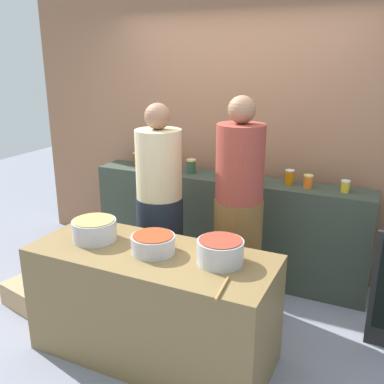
{
  "coord_description": "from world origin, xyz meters",
  "views": [
    {
      "loc": [
        1.4,
        -2.6,
        2.08
      ],
      "look_at": [
        0.0,
        0.35,
        1.05
      ],
      "focal_mm": 40.57,
      "sensor_mm": 36.0,
      "label": 1
    }
  ],
  "objects_px": {
    "cooking_pot_left": "(94,230)",
    "bread_crate": "(32,294)",
    "preserve_jar_8": "(345,186)",
    "preserve_jar_5": "(257,178)",
    "preserve_jar_2": "(156,163)",
    "wooden_spoon": "(222,288)",
    "preserve_jar_6": "(290,177)",
    "preserve_jar_4": "(225,168)",
    "cooking_pot_center": "(153,244)",
    "preserve_jar_0": "(136,159)",
    "preserve_jar_7": "(308,181)",
    "cook_in_cap": "(238,220)",
    "cooking_pot_right": "(220,251)",
    "cook_with_tongs": "(160,215)",
    "preserve_jar_1": "(150,159)",
    "preserve_jar_3": "(191,166)"
  },
  "relations": [
    {
      "from": "cooking_pot_left",
      "to": "bread_crate",
      "type": "relative_size",
      "value": 0.68
    },
    {
      "from": "bread_crate",
      "to": "preserve_jar_8",
      "type": "bearing_deg",
      "value": 29.05
    },
    {
      "from": "cooking_pot_left",
      "to": "preserve_jar_5",
      "type": "bearing_deg",
      "value": 58.76
    },
    {
      "from": "preserve_jar_2",
      "to": "wooden_spoon",
      "type": "xyz_separation_m",
      "value": [
        1.36,
        -1.62,
        -0.23
      ]
    },
    {
      "from": "preserve_jar_6",
      "to": "wooden_spoon",
      "type": "relative_size",
      "value": 0.49
    },
    {
      "from": "preserve_jar_4",
      "to": "cooking_pot_center",
      "type": "relative_size",
      "value": 0.48
    },
    {
      "from": "preserve_jar_0",
      "to": "preserve_jar_7",
      "type": "distance_m",
      "value": 1.8
    },
    {
      "from": "preserve_jar_2",
      "to": "cook_in_cap",
      "type": "relative_size",
      "value": 0.08
    },
    {
      "from": "preserve_jar_7",
      "to": "bread_crate",
      "type": "distance_m",
      "value": 2.59
    },
    {
      "from": "cooking_pot_right",
      "to": "cook_with_tongs",
      "type": "relative_size",
      "value": 0.18
    },
    {
      "from": "preserve_jar_7",
      "to": "preserve_jar_2",
      "type": "bearing_deg",
      "value": -178.81
    },
    {
      "from": "preserve_jar_6",
      "to": "preserve_jar_8",
      "type": "bearing_deg",
      "value": -4.25
    },
    {
      "from": "preserve_jar_5",
      "to": "cooking_pot_left",
      "type": "xyz_separation_m",
      "value": [
        -0.8,
        -1.32,
        -0.15
      ]
    },
    {
      "from": "cooking_pot_center",
      "to": "cooking_pot_right",
      "type": "xyz_separation_m",
      "value": [
        0.47,
        0.05,
        0.02
      ]
    },
    {
      "from": "preserve_jar_2",
      "to": "wooden_spoon",
      "type": "relative_size",
      "value": 0.52
    },
    {
      "from": "wooden_spoon",
      "to": "preserve_jar_8",
      "type": "bearing_deg",
      "value": 74.78
    },
    {
      "from": "cooking_pot_right",
      "to": "preserve_jar_6",
      "type": "bearing_deg",
      "value": 85.46
    },
    {
      "from": "preserve_jar_1",
      "to": "cook_in_cap",
      "type": "xyz_separation_m",
      "value": [
        1.21,
        -0.66,
        -0.24
      ]
    },
    {
      "from": "preserve_jar_0",
      "to": "preserve_jar_6",
      "type": "height_order",
      "value": "preserve_jar_0"
    },
    {
      "from": "cooking_pot_right",
      "to": "bread_crate",
      "type": "distance_m",
      "value": 1.92
    },
    {
      "from": "preserve_jar_3",
      "to": "preserve_jar_8",
      "type": "xyz_separation_m",
      "value": [
        1.44,
        -0.0,
        -0.02
      ]
    },
    {
      "from": "preserve_jar_6",
      "to": "preserve_jar_4",
      "type": "bearing_deg",
      "value": 176.84
    },
    {
      "from": "preserve_jar_5",
      "to": "cooking_pot_left",
      "type": "distance_m",
      "value": 1.55
    },
    {
      "from": "preserve_jar_1",
      "to": "preserve_jar_3",
      "type": "height_order",
      "value": "preserve_jar_1"
    },
    {
      "from": "preserve_jar_6",
      "to": "cooking_pot_left",
      "type": "bearing_deg",
      "value": -126.74
    },
    {
      "from": "preserve_jar_5",
      "to": "cook_with_tongs",
      "type": "xyz_separation_m",
      "value": [
        -0.67,
        -0.6,
        -0.26
      ]
    },
    {
      "from": "preserve_jar_7",
      "to": "cooking_pot_left",
      "type": "relative_size",
      "value": 0.37
    },
    {
      "from": "bread_crate",
      "to": "preserve_jar_3",
      "type": "bearing_deg",
      "value": 55.16
    },
    {
      "from": "preserve_jar_6",
      "to": "preserve_jar_2",
      "type": "bearing_deg",
      "value": -176.82
    },
    {
      "from": "preserve_jar_3",
      "to": "preserve_jar_8",
      "type": "height_order",
      "value": "preserve_jar_3"
    },
    {
      "from": "preserve_jar_2",
      "to": "bread_crate",
      "type": "relative_size",
      "value": 0.3
    },
    {
      "from": "preserve_jar_0",
      "to": "wooden_spoon",
      "type": "xyz_separation_m",
      "value": [
        1.65,
        -1.71,
        -0.23
      ]
    },
    {
      "from": "preserve_jar_3",
      "to": "bread_crate",
      "type": "relative_size",
      "value": 0.3
    },
    {
      "from": "preserve_jar_1",
      "to": "preserve_jar_6",
      "type": "xyz_separation_m",
      "value": [
        1.46,
        -0.03,
        -0.01
      ]
    },
    {
      "from": "cook_with_tongs",
      "to": "preserve_jar_0",
      "type": "bearing_deg",
      "value": 133.33
    },
    {
      "from": "preserve_jar_8",
      "to": "cooking_pot_right",
      "type": "distance_m",
      "value": 1.47
    },
    {
      "from": "preserve_jar_4",
      "to": "bread_crate",
      "type": "xyz_separation_m",
      "value": [
        -1.23,
        -1.37,
        -0.95
      ]
    },
    {
      "from": "preserve_jar_8",
      "to": "cooking_pot_right",
      "type": "bearing_deg",
      "value": -113.7
    },
    {
      "from": "preserve_jar_2",
      "to": "cook_with_tongs",
      "type": "bearing_deg",
      "value": -58.04
    },
    {
      "from": "cook_with_tongs",
      "to": "wooden_spoon",
      "type": "bearing_deg",
      "value": -45.53
    },
    {
      "from": "cooking_pot_left",
      "to": "cook_with_tongs",
      "type": "xyz_separation_m",
      "value": [
        0.13,
        0.71,
        -0.11
      ]
    },
    {
      "from": "cooking_pot_right",
      "to": "wooden_spoon",
      "type": "xyz_separation_m",
      "value": [
        0.14,
        -0.31,
        -0.07
      ]
    },
    {
      "from": "preserve_jar_4",
      "to": "cook_with_tongs",
      "type": "xyz_separation_m",
      "value": [
        -0.3,
        -0.75,
        -0.28
      ]
    },
    {
      "from": "preserve_jar_3",
      "to": "cook_with_tongs",
      "type": "distance_m",
      "value": 0.73
    },
    {
      "from": "preserve_jar_7",
      "to": "bread_crate",
      "type": "height_order",
      "value": "preserve_jar_7"
    },
    {
      "from": "preserve_jar_6",
      "to": "wooden_spoon",
      "type": "height_order",
      "value": "preserve_jar_6"
    },
    {
      "from": "preserve_jar_5",
      "to": "preserve_jar_0",
      "type": "bearing_deg",
      "value": 174.45
    },
    {
      "from": "wooden_spoon",
      "to": "cook_with_tongs",
      "type": "bearing_deg",
      "value": 134.47
    },
    {
      "from": "preserve_jar_3",
      "to": "cook_in_cap",
      "type": "height_order",
      "value": "cook_in_cap"
    },
    {
      "from": "preserve_jar_2",
      "to": "preserve_jar_5",
      "type": "bearing_deg",
      "value": -1.82
    }
  ]
}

